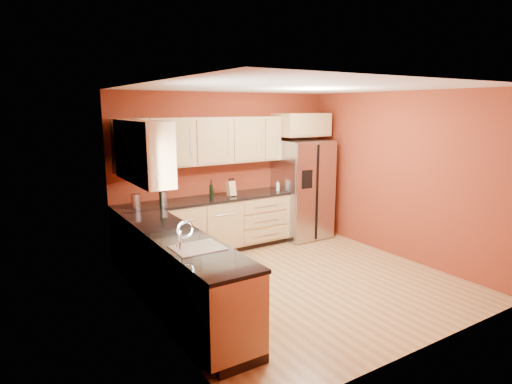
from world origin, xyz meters
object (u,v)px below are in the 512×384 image
(knife_block, at_px, (231,189))
(soap_dispenser, at_px, (278,186))
(refrigerator, at_px, (302,189))
(canister_left, at_px, (163,198))
(wine_bottle_a, at_px, (211,189))

(knife_block, distance_m, soap_dispenser, 0.91)
(refrigerator, distance_m, canister_left, 2.63)
(refrigerator, bearing_deg, knife_block, 178.76)
(refrigerator, bearing_deg, canister_left, 179.60)
(wine_bottle_a, distance_m, soap_dispenser, 1.26)
(refrigerator, relative_size, canister_left, 9.27)
(knife_block, xyz_separation_m, soap_dispenser, (0.91, -0.04, -0.03))
(refrigerator, height_order, knife_block, refrigerator)
(refrigerator, height_order, wine_bottle_a, refrigerator)
(wine_bottle_a, relative_size, knife_block, 1.20)
(canister_left, relative_size, soap_dispenser, 1.11)
(refrigerator, xyz_separation_m, canister_left, (-2.62, 0.02, 0.13))
(soap_dispenser, bearing_deg, refrigerator, 1.14)
(canister_left, height_order, knife_block, knife_block)
(refrigerator, relative_size, soap_dispenser, 10.25)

